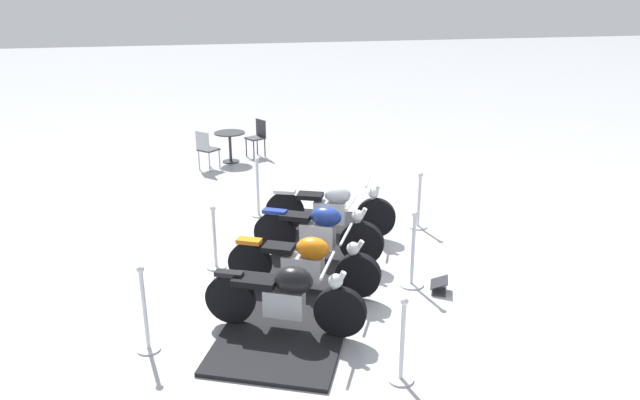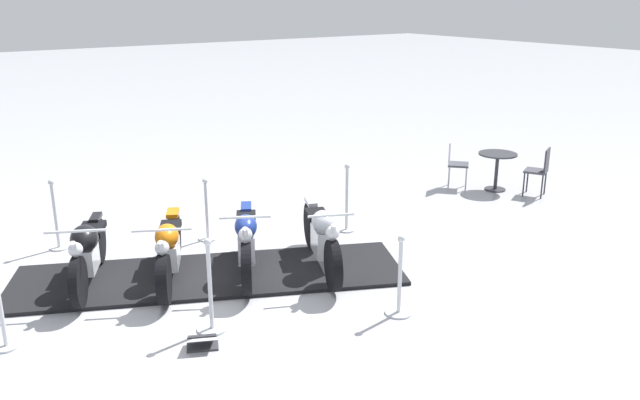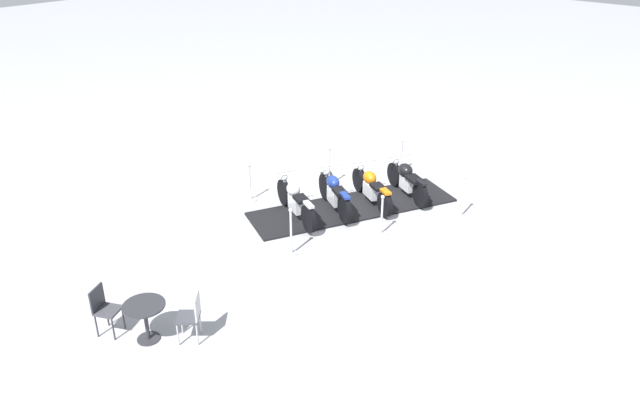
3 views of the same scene
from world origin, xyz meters
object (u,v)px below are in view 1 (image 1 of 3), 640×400
at_px(motorcycle_copper, 305,262).
at_px(stanchion_right_front, 402,352).
at_px(stanchion_left_mid, 215,247).
at_px(cafe_chair_near_table, 257,135).
at_px(motorcycle_navy, 319,231).
at_px(stanchion_right_mid, 412,263).
at_px(stanchion_left_rear, 258,195).
at_px(stanchion_right_rear, 419,210).
at_px(cafe_table, 230,140).
at_px(cafe_chair_across_table, 206,147).
at_px(motorcycle_black, 286,295).
at_px(info_placard, 439,287).
at_px(stanchion_left_front, 146,320).
at_px(motorcycle_chrome, 332,208).

bearing_deg(motorcycle_copper, stanchion_right_front, -47.07).
distance_m(stanchion_left_mid, cafe_chair_near_table, 6.48).
xyz_separation_m(motorcycle_navy, stanchion_right_mid, (1.09, 1.12, -0.17)).
relative_size(stanchion_left_rear, stanchion_right_rear, 1.11).
relative_size(motorcycle_navy, cafe_table, 2.51).
distance_m(motorcycle_copper, cafe_chair_across_table, 6.56).
height_order(motorcycle_black, stanchion_left_rear, stanchion_left_rear).
bearing_deg(cafe_chair_near_table, stanchion_right_front, 64.69).
bearing_deg(stanchion_left_rear, motorcycle_copper, 3.96).
height_order(stanchion_left_mid, cafe_chair_across_table, stanchion_left_mid).
bearing_deg(stanchion_right_front, stanchion_right_rear, 155.31).
bearing_deg(stanchion_left_rear, stanchion_right_mid, 28.13).
height_order(motorcycle_copper, cafe_table, motorcycle_copper).
distance_m(stanchion_left_mid, stanchion_right_rear, 3.76).
xyz_separation_m(stanchion_left_rear, cafe_table, (-3.85, -0.16, 0.15)).
distance_m(motorcycle_copper, stanchion_right_rear, 3.17).
distance_m(motorcycle_navy, info_placard, 2.03).
height_order(motorcycle_navy, stanchion_right_mid, stanchion_right_mid).
height_order(motorcycle_black, motorcycle_navy, motorcycle_navy).
xyz_separation_m(cafe_chair_near_table, cafe_chair_across_table, (0.93, -1.34, -0.00)).
bearing_deg(motorcycle_copper, stanchion_left_mid, 163.91).
relative_size(stanchion_left_rear, stanchion_right_mid, 0.99).
xyz_separation_m(motorcycle_copper, stanchion_right_mid, (0.13, 1.55, -0.13)).
bearing_deg(stanchion_right_rear, stanchion_right_front, -24.69).
xyz_separation_m(info_placard, cafe_chair_across_table, (-6.89, -2.85, 0.48)).
xyz_separation_m(motorcycle_navy, stanchion_right_front, (3.16, 0.17, -0.16)).
xyz_separation_m(motorcycle_black, stanchion_right_rear, (-2.89, 2.94, -0.20)).
bearing_deg(stanchion_right_rear, info_placard, -15.26).
xyz_separation_m(stanchion_left_rear, stanchion_right_front, (5.39, 0.82, -0.06)).
relative_size(motorcycle_copper, stanchion_right_mid, 1.75).
distance_m(motorcycle_black, stanchion_left_mid, 2.20).
bearing_deg(motorcycle_navy, motorcycle_copper, -85.31).
height_order(motorcycle_copper, stanchion_right_rear, stanchion_right_rear).
height_order(motorcycle_copper, cafe_chair_near_table, motorcycle_copper).
height_order(stanchion_right_front, info_placard, stanchion_right_front).
bearing_deg(stanchion_right_mid, stanchion_left_front, -77.52).
relative_size(stanchion_left_rear, cafe_chair_across_table, 1.21).
distance_m(stanchion_right_front, cafe_chair_across_table, 8.83).
xyz_separation_m(stanchion_right_front, cafe_table, (-9.24, -0.98, 0.21)).
bearing_deg(stanchion_right_mid, info_placard, 49.24).
xyz_separation_m(motorcycle_chrome, cafe_chair_across_table, (-4.57, -1.87, 0.03)).
xyz_separation_m(motorcycle_chrome, stanchion_right_mid, (2.04, 0.67, -0.17)).
xyz_separation_m(motorcycle_black, stanchion_right_mid, (-0.82, 1.99, -0.18)).
xyz_separation_m(stanchion_right_mid, cafe_chair_across_table, (-6.62, -2.54, 0.20)).
relative_size(motorcycle_black, stanchion_left_mid, 1.86).
bearing_deg(motorcycle_black, stanchion_left_front, -153.72).
bearing_deg(stanchion_right_mid, motorcycle_chrome, -161.77).
xyz_separation_m(motorcycle_black, stanchion_left_front, (-0.01, -1.68, -0.12)).
distance_m(motorcycle_black, stanchion_right_front, 1.63).
bearing_deg(stanchion_right_mid, stanchion_right_front, -24.69).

